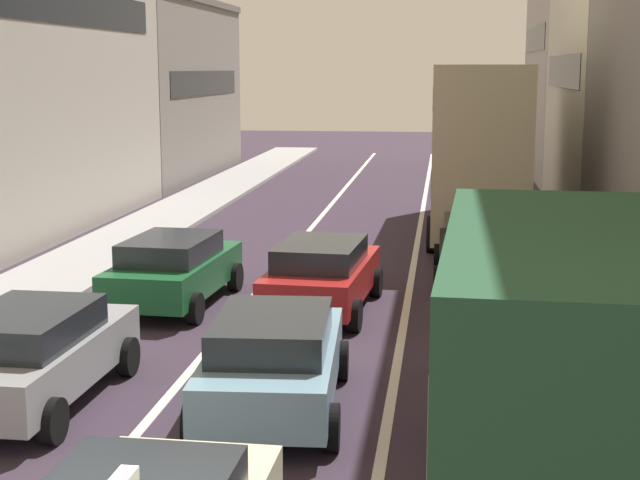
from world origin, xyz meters
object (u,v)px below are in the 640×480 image
Objects in this scene: sedan_right_lane_behind_truck at (506,309)px; wagon_right_lane_far at (478,248)px; bus_mid_queue_primary at (479,141)px; hatchback_centre_lane_third at (322,274)px; sedan_left_lane_third at (174,268)px; sedan_centre_lane_second at (274,359)px; wagon_left_lane_second at (32,353)px; removalist_box_truck at (569,375)px.

wagon_right_lane_far is at bearing 4.48° from sedan_right_lane_behind_truck.
bus_mid_queue_primary is at bearing -2.07° from wagon_right_lane_far.
hatchback_centre_lane_third is 0.42× the size of bus_mid_queue_primary.
sedan_left_lane_third and wagon_right_lane_far have the same top height.
sedan_right_lane_behind_truck is 5.85m from wagon_right_lane_far.
sedan_centre_lane_second is at bearing -175.60° from hatchback_centre_lane_third.
sedan_left_lane_third is 0.42× the size of bus_mid_queue_primary.
bus_mid_queue_primary reaches higher than wagon_left_lane_second.
wagon_left_lane_second is (-7.29, 3.67, -1.18)m from removalist_box_truck.
sedan_left_lane_third is at bearing 115.91° from wagon_right_lane_far.
sedan_left_lane_third is at bearing 146.87° from bus_mid_queue_primary.
wagon_right_lane_far is (-0.44, 13.07, -1.18)m from removalist_box_truck.
wagon_right_lane_far is at bearing -60.40° from sedan_left_lane_third.
bus_mid_queue_primary is (-0.25, 19.70, 0.86)m from removalist_box_truck.
sedan_centre_lane_second is at bearing 160.20° from wagon_right_lane_far.
sedan_left_lane_third is (-3.19, 0.13, 0.00)m from hatchback_centre_lane_third.
sedan_right_lane_behind_truck is at bearing -178.51° from bus_mid_queue_primary.
hatchback_centre_lane_third is (3.57, 6.06, 0.00)m from wagon_left_lane_second.
sedan_left_lane_third is (-3.23, 6.01, 0.00)m from sedan_centre_lane_second.
wagon_left_lane_second is (-3.62, -0.18, 0.00)m from sedan_centre_lane_second.
wagon_left_lane_second is at bearing 117.97° from sedan_right_lane_behind_truck.
sedan_left_lane_third is (-6.91, 9.86, -1.18)m from removalist_box_truck.
bus_mid_queue_primary is at bearing 2.04° from sedan_right_lane_behind_truck.
sedan_centre_lane_second is 4.89m from sedan_right_lane_behind_truck.
removalist_box_truck reaches higher than wagon_left_lane_second.
hatchback_centre_lane_third is at bearing -3.13° from sedan_centre_lane_second.
bus_mid_queue_primary is at bearing -22.74° from wagon_left_lane_second.
wagon_left_lane_second is 7.99m from sedan_right_lane_behind_truck.
hatchback_centre_lane_third is 1.00× the size of sedan_left_lane_third.
removalist_box_truck is at bearing -115.75° from wagon_left_lane_second.
hatchback_centre_lane_third is at bearing -29.51° from wagon_left_lane_second.
sedan_right_lane_behind_truck is (-0.14, 7.23, -1.18)m from removalist_box_truck.
removalist_box_truck is 1.76× the size of hatchback_centre_lane_third.
wagon_left_lane_second is at bearing 65.56° from removalist_box_truck.
removalist_box_truck reaches higher than hatchback_centre_lane_third.
removalist_box_truck is 1.80× the size of wagon_left_lane_second.
wagon_left_lane_second is at bearing 153.45° from hatchback_centre_lane_third.
hatchback_centre_lane_third and wagon_right_lane_far have the same top height.
sedan_centre_lane_second is 6.82m from sedan_left_lane_third.
sedan_right_lane_behind_truck and wagon_right_lane_far have the same top height.
sedan_right_lane_behind_truck is (6.77, -2.64, 0.00)m from sedan_left_lane_third.
sedan_centre_lane_second is 9.76m from wagon_right_lane_far.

